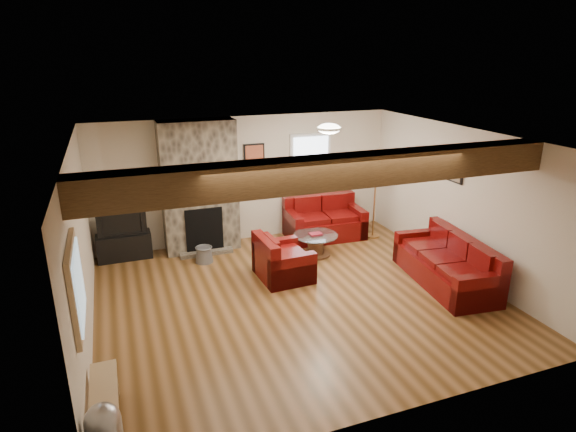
{
  "coord_description": "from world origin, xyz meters",
  "views": [
    {
      "loc": [
        -2.49,
        -6.27,
        3.65
      ],
      "look_at": [
        -0.0,
        0.4,
        1.22
      ],
      "focal_mm": 30.0,
      "sensor_mm": 36.0,
      "label": 1
    }
  ],
  "objects_px": {
    "tv_cabinet": "(124,246)",
    "loveseat": "(325,218)",
    "armchair_red": "(283,257)",
    "floor_lamp": "(376,172)",
    "sofa_three": "(446,261)",
    "television": "(122,221)",
    "coffee_table": "(315,245)"
  },
  "relations": [
    {
      "from": "television",
      "to": "tv_cabinet",
      "type": "bearing_deg",
      "value": 0.0
    },
    {
      "from": "loveseat",
      "to": "television",
      "type": "height_order",
      "value": "television"
    },
    {
      "from": "tv_cabinet",
      "to": "loveseat",
      "type": "bearing_deg",
      "value": -4.36
    },
    {
      "from": "loveseat",
      "to": "coffee_table",
      "type": "xyz_separation_m",
      "value": [
        -0.55,
        -0.79,
        -0.21
      ]
    },
    {
      "from": "floor_lamp",
      "to": "sofa_three",
      "type": "bearing_deg",
      "value": -89.13
    },
    {
      "from": "loveseat",
      "to": "armchair_red",
      "type": "relative_size",
      "value": 1.67
    },
    {
      "from": "sofa_three",
      "to": "tv_cabinet",
      "type": "bearing_deg",
      "value": -113.83
    },
    {
      "from": "loveseat",
      "to": "coffee_table",
      "type": "relative_size",
      "value": 1.86
    },
    {
      "from": "television",
      "to": "floor_lamp",
      "type": "height_order",
      "value": "floor_lamp"
    },
    {
      "from": "armchair_red",
      "to": "loveseat",
      "type": "bearing_deg",
      "value": -47.09
    },
    {
      "from": "sofa_three",
      "to": "tv_cabinet",
      "type": "relative_size",
      "value": 2.13
    },
    {
      "from": "coffee_table",
      "to": "tv_cabinet",
      "type": "bearing_deg",
      "value": 162.15
    },
    {
      "from": "loveseat",
      "to": "armchair_red",
      "type": "distance_m",
      "value": 2.06
    },
    {
      "from": "tv_cabinet",
      "to": "armchair_red",
      "type": "bearing_deg",
      "value": -35.45
    },
    {
      "from": "armchair_red",
      "to": "floor_lamp",
      "type": "height_order",
      "value": "floor_lamp"
    },
    {
      "from": "loveseat",
      "to": "floor_lamp",
      "type": "height_order",
      "value": "floor_lamp"
    },
    {
      "from": "floor_lamp",
      "to": "tv_cabinet",
      "type": "bearing_deg",
      "value": 172.74
    },
    {
      "from": "sofa_three",
      "to": "tv_cabinet",
      "type": "xyz_separation_m",
      "value": [
        -4.93,
        2.91,
        -0.16
      ]
    },
    {
      "from": "sofa_three",
      "to": "armchair_red",
      "type": "distance_m",
      "value": 2.68
    },
    {
      "from": "sofa_three",
      "to": "tv_cabinet",
      "type": "distance_m",
      "value": 5.73
    },
    {
      "from": "sofa_three",
      "to": "coffee_table",
      "type": "relative_size",
      "value": 2.46
    },
    {
      "from": "armchair_red",
      "to": "floor_lamp",
      "type": "xyz_separation_m",
      "value": [
        2.4,
        1.15,
        1.0
      ]
    },
    {
      "from": "armchair_red",
      "to": "coffee_table",
      "type": "distance_m",
      "value": 1.14
    },
    {
      "from": "armchair_red",
      "to": "television",
      "type": "xyz_separation_m",
      "value": [
        -2.5,
        1.78,
        0.35
      ]
    },
    {
      "from": "coffee_table",
      "to": "floor_lamp",
      "type": "bearing_deg",
      "value": 17.26
    },
    {
      "from": "television",
      "to": "armchair_red",
      "type": "bearing_deg",
      "value": -35.45
    },
    {
      "from": "armchair_red",
      "to": "coffee_table",
      "type": "relative_size",
      "value": 1.11
    },
    {
      "from": "armchair_red",
      "to": "tv_cabinet",
      "type": "height_order",
      "value": "armchair_red"
    },
    {
      "from": "armchair_red",
      "to": "floor_lamp",
      "type": "bearing_deg",
      "value": -67.15
    },
    {
      "from": "armchair_red",
      "to": "sofa_three",
      "type": "bearing_deg",
      "value": -117.75
    },
    {
      "from": "sofa_three",
      "to": "armchair_red",
      "type": "relative_size",
      "value": 2.21
    },
    {
      "from": "loveseat",
      "to": "sofa_three",
      "type": "bearing_deg",
      "value": -65.94
    }
  ]
}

